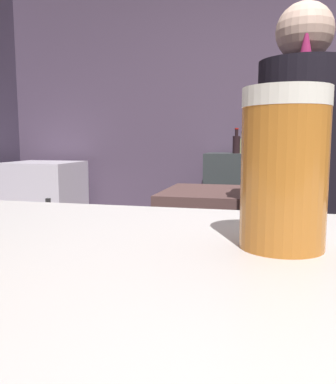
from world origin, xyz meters
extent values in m
cube|color=#524258|center=(0.00, 2.20, 1.35)|extent=(5.20, 0.10, 2.70)
cube|color=#32383A|center=(-0.22, 1.92, 0.54)|extent=(0.87, 0.36, 1.09)
cube|color=white|center=(-2.06, 1.75, 0.50)|extent=(0.59, 0.55, 1.00)
cube|color=#262626|center=(-1.85, 1.46, 0.55)|extent=(0.03, 0.03, 0.36)
cube|color=yellow|center=(-2.14, 1.47, 0.62)|extent=(0.10, 0.01, 0.12)
cube|color=#27252E|center=(-0.04, 0.31, 0.44)|extent=(0.28, 0.20, 0.88)
cylinder|color=black|center=(-0.04, 0.31, 1.19)|extent=(0.34, 0.34, 0.62)
sphere|color=#C8A491|center=(-0.04, 0.31, 1.61)|extent=(0.22, 0.22, 0.22)
cone|color=#8C1E4C|center=(-0.04, 0.21, 1.39)|extent=(0.18, 0.18, 0.44)
cylinder|color=#C8A491|center=(-0.21, 0.47, 1.28)|extent=(0.08, 0.32, 0.08)
cylinder|color=silver|center=(-0.16, 0.87, 0.95)|extent=(0.17, 0.17, 0.05)
cylinder|color=#BB6C26|center=(-0.15, -0.98, 1.16)|extent=(0.08, 0.08, 0.13)
cylinder|color=white|center=(-0.15, -0.98, 1.23)|extent=(0.08, 0.08, 0.02)
cylinder|color=#53843B|center=(-0.29, 1.89, 1.17)|extent=(0.06, 0.06, 0.17)
cylinder|color=#53843B|center=(-0.29, 1.89, 1.29)|extent=(0.02, 0.02, 0.07)
cylinder|color=black|center=(-0.29, 1.89, 1.33)|extent=(0.03, 0.03, 0.01)
cylinder|color=black|center=(-0.40, 1.86, 1.16)|extent=(0.06, 0.06, 0.14)
cylinder|color=black|center=(-0.40, 1.86, 1.25)|extent=(0.03, 0.03, 0.05)
cylinder|color=red|center=(-0.40, 1.86, 1.28)|extent=(0.03, 0.03, 0.01)
cylinder|color=#C9C87A|center=(-0.36, 1.94, 1.15)|extent=(0.06, 0.06, 0.12)
cylinder|color=#C9C87A|center=(-0.36, 1.94, 1.23)|extent=(0.03, 0.03, 0.05)
cylinder|color=#333333|center=(-0.36, 1.94, 1.26)|extent=(0.03, 0.03, 0.01)
camera|label=1|loc=(-0.16, -1.38, 1.19)|focal=37.51mm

